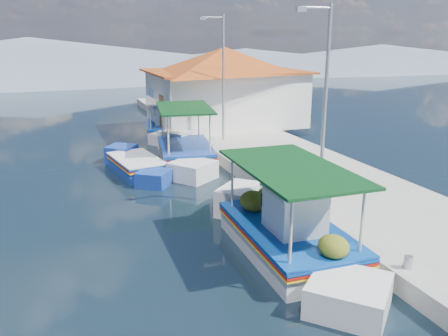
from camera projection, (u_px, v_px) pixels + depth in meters
name	position (u px, v px, depth m)	size (l,w,h in m)	color
ground	(207.00, 258.00, 12.14)	(160.00, 160.00, 0.00)	black
quay	(295.00, 167.00, 19.47)	(5.00, 44.00, 0.50)	#AEAAA3
bollards	(256.00, 168.00, 17.97)	(0.20, 17.20, 0.30)	#A5A8AD
main_caique	(287.00, 234.00, 12.40)	(2.51, 8.06, 2.65)	silver
caique_green_canopy	(184.00, 153.00, 21.19)	(3.04, 7.37, 2.80)	silver
caique_blue_hull	(137.00, 166.00, 19.55)	(2.18, 5.50, 0.99)	#193A97
caique_far	(164.00, 128.00, 26.78)	(2.79, 6.39, 2.29)	silver
harbor_building	(225.00, 85.00, 26.96)	(10.49, 10.49, 4.40)	white
lamp_post_near	(323.00, 93.00, 14.41)	(1.21, 0.14, 6.00)	#A5A8AD
lamp_post_far	(221.00, 72.00, 22.49)	(1.21, 0.14, 6.00)	#A5A8AD
mountain_ridge	(121.00, 61.00, 64.13)	(171.40, 96.00, 5.50)	slate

